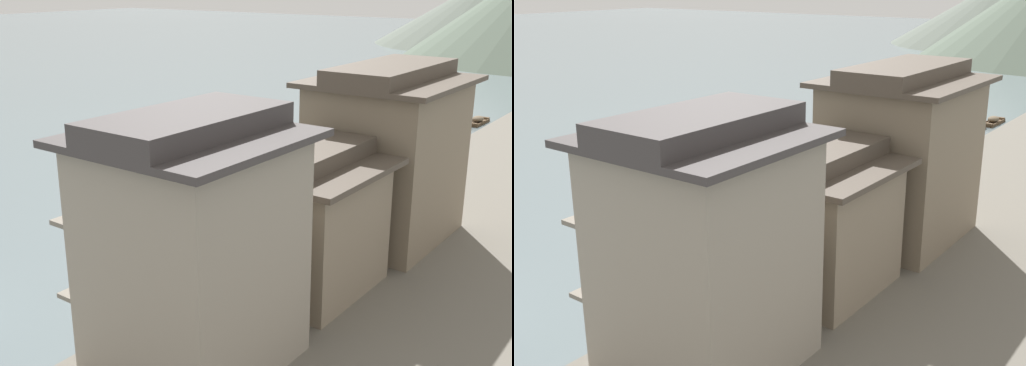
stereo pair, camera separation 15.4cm
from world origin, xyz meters
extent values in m
cube|color=brown|center=(5.50, 40.16, 0.15)|extent=(2.32, 5.78, 0.29)
cube|color=brown|center=(4.90, 42.78, 0.43)|extent=(1.03, 0.57, 0.26)
cube|color=brown|center=(6.10, 37.54, 0.43)|extent=(1.03, 0.57, 0.26)
cube|color=brown|center=(5.02, 40.05, 0.33)|extent=(1.23, 5.07, 0.08)
cube|color=brown|center=(5.99, 40.27, 0.33)|extent=(1.23, 5.07, 0.08)
cube|color=brown|center=(5.95, 50.58, 0.10)|extent=(1.19, 3.67, 0.19)
cube|color=brown|center=(5.99, 52.25, 0.28)|extent=(1.01, 0.38, 0.17)
cube|color=brown|center=(5.92, 48.90, 0.28)|extent=(1.01, 0.38, 0.17)
cube|color=brown|center=(5.44, 50.59, 0.23)|extent=(0.15, 3.15, 0.08)
cube|color=brown|center=(6.47, 50.56, 0.23)|extent=(0.15, 3.15, 0.08)
ellipsoid|color=brown|center=(5.95, 50.58, 0.47)|extent=(1.03, 1.42, 0.55)
cube|color=#423328|center=(0.15, 13.68, 0.13)|extent=(2.78, 4.54, 0.25)
cube|color=#423328|center=(-0.70, 15.61, 0.36)|extent=(1.00, 0.71, 0.23)
cube|color=#423328|center=(1.00, 11.76, 0.36)|extent=(1.00, 0.71, 0.23)
cube|color=#423328|center=(-0.29, 13.49, 0.29)|extent=(1.70, 3.70, 0.08)
cube|color=#423328|center=(0.59, 13.88, 0.29)|extent=(1.70, 3.70, 0.08)
cube|color=#423328|center=(5.71, 46.54, 0.12)|extent=(1.31, 3.57, 0.24)
cube|color=#423328|center=(5.56, 48.13, 0.35)|extent=(0.92, 0.44, 0.22)
cube|color=#423328|center=(5.86, 44.95, 0.35)|extent=(0.92, 0.44, 0.22)
cube|color=#423328|center=(5.26, 46.50, 0.28)|extent=(0.36, 2.99, 0.08)
cube|color=#423328|center=(6.16, 46.58, 0.28)|extent=(0.36, 2.99, 0.08)
cube|color=gray|center=(11.40, 3.93, 4.53)|extent=(5.60, 5.82, 7.80)
cube|color=gray|center=(8.25, 3.93, 3.23)|extent=(0.70, 5.82, 0.16)
cube|color=gray|center=(8.25, 3.93, 5.83)|extent=(0.70, 5.82, 0.16)
cube|color=#3D3838|center=(11.40, 3.93, 8.55)|extent=(6.50, 6.72, 0.24)
cube|color=#3D3838|center=(11.40, 3.93, 9.02)|extent=(3.36, 6.72, 0.70)
cube|color=gray|center=(11.26, 11.01, 3.23)|extent=(5.32, 5.68, 5.20)
cube|color=#6E6151|center=(8.25, 11.01, 3.23)|extent=(0.70, 5.68, 0.16)
cube|color=#4C4238|center=(11.26, 11.01, 5.95)|extent=(6.22, 6.58, 0.24)
cube|color=#4C4238|center=(11.26, 11.01, 6.42)|extent=(3.19, 6.58, 0.70)
cube|color=#7F705B|center=(11.53, 18.29, 4.53)|extent=(5.86, 7.15, 7.80)
cube|color=brown|center=(8.25, 18.29, 3.23)|extent=(0.70, 7.15, 0.16)
cube|color=brown|center=(8.25, 18.29, 5.83)|extent=(0.70, 7.15, 0.16)
cube|color=#4C4238|center=(11.53, 18.29, 8.55)|extent=(6.76, 8.05, 0.24)
cube|color=#4C4238|center=(11.53, 18.29, 9.02)|extent=(3.52, 8.05, 0.70)
cylinder|color=#473828|center=(8.09, 4.63, 1.06)|extent=(0.20, 0.20, 0.85)
cylinder|color=#473828|center=(8.09, 13.11, 1.02)|extent=(0.20, 0.20, 0.77)
cylinder|color=#473828|center=(8.09, 20.18, 1.03)|extent=(0.20, 0.20, 0.79)
cone|color=slate|center=(-16.57, 128.51, 7.20)|extent=(48.31, 48.31, 14.39)
camera|label=1|loc=(24.71, -10.69, 13.34)|focal=45.51mm
camera|label=2|loc=(24.83, -10.60, 13.34)|focal=45.51mm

